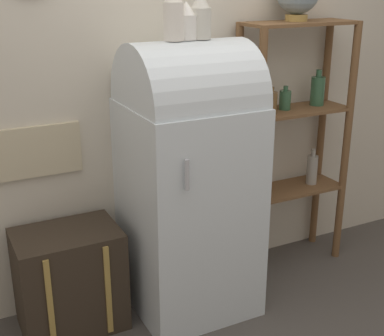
{
  "coord_description": "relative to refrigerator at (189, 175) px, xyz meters",
  "views": [
    {
      "loc": [
        -1.26,
        -2.3,
        1.88
      ],
      "look_at": [
        0.02,
        0.22,
        0.86
      ],
      "focal_mm": 50.0,
      "sensor_mm": 36.0,
      "label": 1
    }
  ],
  "objects": [
    {
      "name": "ground_plane",
      "position": [
        0.0,
        -0.22,
        -0.82
      ],
      "size": [
        12.0,
        12.0,
        0.0
      ],
      "primitive_type": "plane",
      "color": "#4C4742"
    },
    {
      "name": "wall_back",
      "position": [
        -0.0,
        0.36,
        0.53
      ],
      "size": [
        7.0,
        0.09,
        2.7
      ],
      "color": "beige",
      "rests_on": "ground_plane"
    },
    {
      "name": "refrigerator",
      "position": [
        0.0,
        0.0,
        0.0
      ],
      "size": [
        0.67,
        0.69,
        1.57
      ],
      "color": "silver",
      "rests_on": "ground_plane"
    },
    {
      "name": "suitcase_trunk",
      "position": [
        -0.69,
        0.09,
        -0.53
      ],
      "size": [
        0.56,
        0.41,
        0.58
      ],
      "color": "#33281E",
      "rests_on": "ground_plane"
    },
    {
      "name": "shelf_unit",
      "position": [
        0.85,
        0.16,
        0.12
      ],
      "size": [
        0.75,
        0.31,
        1.62
      ],
      "color": "brown",
      "rests_on": "ground_plane"
    },
    {
      "name": "vase_left",
      "position": [
        -0.09,
        -0.0,
        0.88
      ],
      "size": [
        0.1,
        0.1,
        0.29
      ],
      "color": "silver",
      "rests_on": "refrigerator"
    },
    {
      "name": "vase_center",
      "position": [
        -0.01,
        0.01,
        0.84
      ],
      "size": [
        0.12,
        0.12,
        0.19
      ],
      "color": "white",
      "rests_on": "refrigerator"
    },
    {
      "name": "vase_right",
      "position": [
        0.07,
        0.01,
        0.86
      ],
      "size": [
        0.11,
        0.11,
        0.24
      ],
      "color": "beige",
      "rests_on": "refrigerator"
    }
  ]
}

